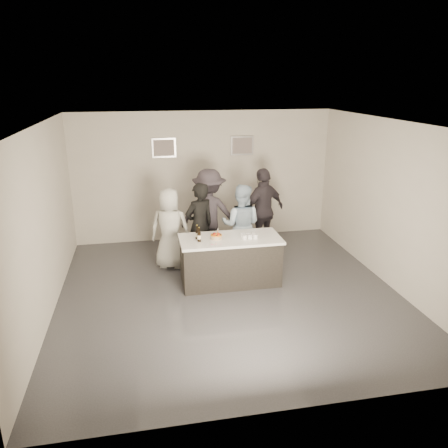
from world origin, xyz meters
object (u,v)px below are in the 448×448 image
Objects in this scene: beer_bottle_a at (197,232)px; person_guest_back at (209,213)px; bar_counter at (230,260)px; cake at (216,237)px; person_guest_right at (263,211)px; beer_bottle_b at (199,235)px; person_guest_left at (170,229)px; person_main_black at (200,226)px; person_main_blue at (241,225)px.

beer_bottle_a is 0.14× the size of person_guest_back.
cake is (-0.26, -0.00, 0.49)m from bar_counter.
person_guest_back is (-1.20, -0.01, 0.01)m from person_guest_right.
bar_counter is at bearing 7.74° from beer_bottle_b.
beer_bottle_a is 0.16× the size of person_guest_left.
person_guest_back is at bearing -141.96° from person_main_black.
person_main_black reaches higher than bar_counter.
beer_bottle_a is 1.01m from person_guest_left.
beer_bottle_a is at bearing 86.84° from person_guest_back.
beer_bottle_b is (-0.59, -0.08, 0.58)m from bar_counter.
person_main_black reaches higher than beer_bottle_b.
person_guest_left is 0.87× the size of person_guest_back.
cake is at bearing -179.81° from bar_counter.
beer_bottle_a is at bearing 170.42° from cake.
person_main_black is at bearing 102.49° from cake.
cake is at bearing -9.58° from beer_bottle_a.
person_main_blue is 0.90× the size of person_guest_right.
beer_bottle_b is 0.96m from person_main_black.
person_main_black is (-0.19, 0.86, -0.06)m from cake.
person_main_blue is at bearing -168.00° from person_guest_left.
person_guest_back is (-0.16, 1.43, 0.50)m from bar_counter.
person_guest_left is 2.13m from person_guest_right.
person_guest_right is at bearing 40.14° from beer_bottle_a.
bar_counter is 0.84m from beer_bottle_a.
beer_bottle_b is 0.15× the size of person_main_blue.
beer_bottle_b is 0.15× the size of person_main_black.
bar_counter is 1.02m from person_main_blue.
bar_counter is 7.15× the size of beer_bottle_b.
person_guest_back is at bearing 72.10° from beer_bottle_a.
beer_bottle_b is 2.22m from person_guest_right.
person_main_blue reaches higher than person_guest_left.
person_main_black reaches higher than cake.
person_main_blue reaches higher than bar_counter.
person_guest_right is at bearing 176.52° from person_main_black.
beer_bottle_b reaches higher than bar_counter.
person_guest_left is (-1.44, 0.10, -0.02)m from person_main_blue.
person_guest_left reaches higher than beer_bottle_a.
person_main_black is 0.94× the size of person_guest_right.
beer_bottle_a is 0.15× the size of person_main_blue.
person_guest_left reaches higher than bar_counter.
person_guest_back is (0.29, 0.56, 0.07)m from person_main_black.
person_guest_back is at bearing 96.42° from bar_counter.
person_guest_back is at bearing 85.99° from cake.
person_guest_right is at bearing 48.00° from cake.
person_main_black is 0.92× the size of person_guest_back.
person_guest_left is 0.88× the size of person_guest_right.
person_main_black is at bearing 81.87° from beer_bottle_b.
bar_counter is at bearing 86.11° from person_main_blue.
person_guest_left reaches higher than beer_bottle_b.
bar_counter is 0.83m from beer_bottle_b.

